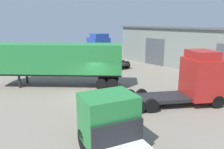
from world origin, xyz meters
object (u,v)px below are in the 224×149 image
Objects in this scene: tractor_unit_red at (195,79)px; flatbed_truck_green at (120,135)px; container_trailer_green at (60,59)px; oil_drum at (93,115)px; tractor_unit_blue at (101,50)px.

flatbed_truck_green is (1.57, -8.88, -0.52)m from tractor_unit_red.
oil_drum is (8.03, -2.21, -2.07)m from container_trailer_green.
tractor_unit_blue is (-16.44, 4.20, 0.16)m from tractor_unit_red.
tractor_unit_red is at bearing 160.11° from container_trailer_green.
flatbed_truck_green is at bearing -20.37° from oil_drum.
container_trailer_green is 11.37× the size of oil_drum.
tractor_unit_red reaches higher than oil_drum.
tractor_unit_blue reaches higher than flatbed_truck_green.
container_trailer_green is 11.16m from tractor_unit_blue.
container_trailer_green is 8.58m from oil_drum.
tractor_unit_red is 9.03m from flatbed_truck_green.
flatbed_truck_green is (18.01, -13.08, -0.68)m from tractor_unit_blue.
tractor_unit_red is 8.01× the size of oil_drum.
container_trailer_green is 12.62m from flatbed_truck_green.
oil_drum is at bearing 118.27° from container_trailer_green.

